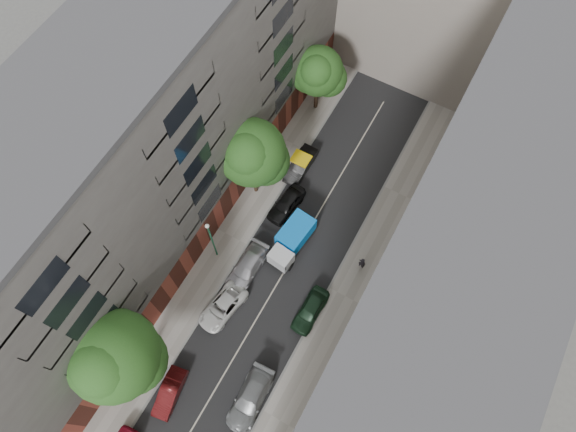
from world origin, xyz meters
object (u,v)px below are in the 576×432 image
Objects in this scene: car_right_2 at (310,310)px; tree_far at (319,73)px; car_left_3 at (247,268)px; car_left_5 at (301,165)px; car_left_1 at (169,393)px; car_left_4 at (286,204)px; pedestrian at (362,263)px; tree_mid at (252,155)px; tree_near at (115,359)px; lamp_post at (211,237)px; tarp_truck at (292,240)px; car_right_1 at (250,399)px; car_left_2 at (223,307)px.

tree_far is at bearing 118.03° from car_right_2.
car_left_3 and car_left_5 have the same top height.
car_left_1 is 12.54m from car_right_2.
pedestrian is at bearing -5.48° from car_left_4.
car_left_5 is 7.37m from tree_mid.
tree_near is 1.65× the size of lamp_post.
car_left_3 is at bearing -85.35° from car_left_5.
car_right_2 is at bearing -3.48° from lamp_post.
tree_far is (-9.13, 18.37, 4.47)m from car_right_2.
tree_mid is 1.51× the size of lamp_post.
tree_far reaches higher than lamp_post.
tree_mid reaches higher than car_left_4.
tarp_truck is 0.55× the size of tree_mid.
car_right_2 is at bearing -39.83° from tarp_truck.
car_right_1 reaches higher than car_right_2.
car_left_3 is at bearing -81.17° from tree_far.
car_left_2 is at bearing 135.15° from car_right_1.
car_left_3 is 1.14× the size of car_left_5.
tree_mid is (-3.15, 0.04, 5.64)m from car_left_4.
tree_near is (-9.23, -10.67, 6.21)m from car_right_2.
car_left_5 is (-0.80, 22.40, 0.06)m from car_left_1.
pedestrian is at bearing -32.97° from car_left_5.
car_left_3 is at bearing 98.66° from car_left_2.
car_left_1 is 0.42× the size of tree_mid.
tree_far is at bearing 111.29° from car_left_4.
car_left_1 is 29.65m from tree_far.
car_left_3 is 1.15× the size of car_left_4.
car_right_2 is (0.77, 8.20, -0.02)m from car_right_1.
tarp_truck is at bearing 19.67° from pedestrian.
tree_mid is 7.31m from lamp_post.
car_left_1 is (-2.20, -15.21, -0.62)m from tarp_truck.
car_left_1 is at bearing -80.23° from tree_mid.
tarp_truck is at bearing 135.01° from car_right_2.
car_left_2 is 5.88m from lamp_post.
car_left_2 is 1.07× the size of car_left_4.
tree_far is at bearing 105.94° from car_left_2.
car_left_4 is 16.62m from car_right_1.
tarp_truck is 3.79m from car_left_4.
car_right_2 is 2.50× the size of pedestrian.
tree_mid is (-2.35, -4.11, 5.65)m from car_left_5.
car_left_4 is at bearing 132.68° from tarp_truck.
car_left_5 is 13.64m from car_right_2.
tree_near reaches higher than tree_mid.
car_left_2 is 12.53m from tree_mid.
car_left_3 is at bearing 75.78° from tree_near.
lamp_post is (-0.14, 11.24, -2.93)m from tree_near.
lamp_post is at bearing -90.79° from tree_far.
tarp_truck is 1.02× the size of car_right_1.
car_left_4 is at bearing 132.15° from car_right_2.
car_left_4 is at bearing -0.71° from tree_mid.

